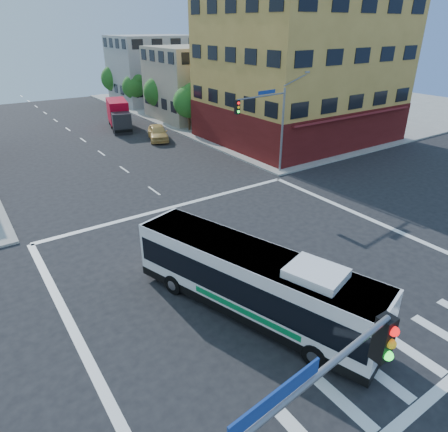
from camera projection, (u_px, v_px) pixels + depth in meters
ground at (262, 268)px, 20.86m from camera, size 120.00×120.00×0.00m
sidewalk_ne at (292, 102)px, 64.66m from camera, size 50.00×50.00×0.15m
corner_building_ne at (300, 83)px, 42.21m from camera, size 18.10×15.44×14.00m
building_east_near at (200, 83)px, 52.80m from camera, size 12.06×10.06×9.00m
building_east_far at (154, 70)px, 62.98m from camera, size 12.06×10.06×10.00m
signal_mast_ne at (268, 117)px, 31.21m from camera, size 7.91×1.13×8.07m
street_tree_a at (190, 100)px, 46.11m from camera, size 3.60×3.60×5.53m
street_tree_b at (159, 90)px, 51.98m from camera, size 3.80×3.80×5.79m
street_tree_c at (135, 85)px, 58.05m from camera, size 3.40×3.40×5.29m
street_tree_d at (114, 77)px, 63.81m from camera, size 4.00×4.00×6.03m
transit_bus at (252, 281)px, 16.99m from camera, size 5.71×11.54×3.36m
box_truck at (119, 115)px, 48.14m from camera, size 3.81×7.50×3.24m
parked_car at (158, 132)px, 43.59m from camera, size 3.44×5.20×1.64m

